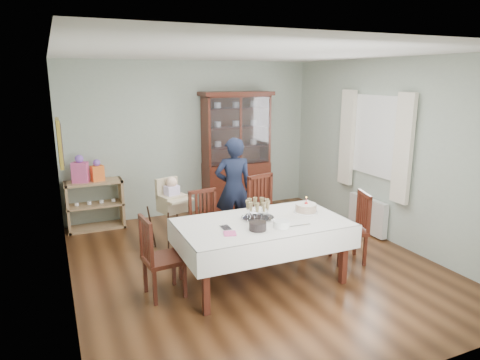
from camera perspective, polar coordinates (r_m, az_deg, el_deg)
floor at (r=5.82m, az=1.72°, el=-11.04°), size 5.00×5.00×0.00m
room_shell at (r=5.82m, az=-0.45°, el=6.47°), size 5.00×5.00×5.00m
dining_table at (r=5.22m, az=2.93°, el=-9.46°), size 2.01×1.16×0.76m
china_cabinet at (r=7.77m, az=-0.48°, el=3.94°), size 1.30×0.48×2.18m
sideboard at (r=7.35m, az=-18.74°, el=-3.16°), size 0.90×0.38×0.80m
picture_frame at (r=5.61m, az=-22.95°, el=4.57°), size 0.04×0.48×0.58m
window at (r=6.85m, az=17.73°, el=5.61°), size 0.04×1.02×1.22m
curtain_left at (r=6.38m, az=20.94°, el=3.89°), size 0.07×0.30×1.55m
curtain_right at (r=7.30m, az=14.09°, el=5.50°), size 0.07×0.30×1.55m
radiator at (r=7.08m, az=16.64°, el=-4.47°), size 0.10×0.80×0.55m
chair_far_left at (r=5.84m, az=-4.21°, el=-7.99°), size 0.46×0.46×0.94m
chair_far_right at (r=6.25m, az=3.77°, el=-6.21°), size 0.56×0.56×1.05m
chair_end_left at (r=5.01m, az=-10.25°, el=-12.00°), size 0.46×0.46×0.94m
chair_end_right at (r=5.98m, az=14.35°, el=-7.86°), size 0.53×0.53×0.94m
woman at (r=6.47m, az=-0.86°, el=-1.13°), size 0.64×0.49×1.56m
high_chair at (r=6.25m, az=-8.93°, el=-5.35°), size 0.59×0.59×1.06m
champagne_tray at (r=5.14m, az=2.38°, el=-4.40°), size 0.40×0.40×0.24m
birthday_cake at (r=5.45m, az=8.79°, el=-3.74°), size 0.30×0.30×0.21m
plate_stack_dark at (r=4.80m, az=2.37°, el=-6.15°), size 0.26×0.26×0.09m
plate_stack_white at (r=4.90m, az=5.52°, el=-5.87°), size 0.24×0.24×0.08m
napkin_stack at (r=4.68m, az=-1.36°, el=-7.14°), size 0.16×0.16×0.02m
cutlery at (r=4.85m, az=-2.35°, el=-6.43°), size 0.13×0.18×0.01m
cake_knife at (r=4.99m, az=8.04°, el=-6.00°), size 0.26×0.04×0.01m
gift_bag_pink at (r=7.17m, az=-20.54°, el=1.22°), size 0.28×0.22×0.44m
gift_bag_orange at (r=7.20m, az=-18.49°, el=1.11°), size 0.22×0.18×0.35m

